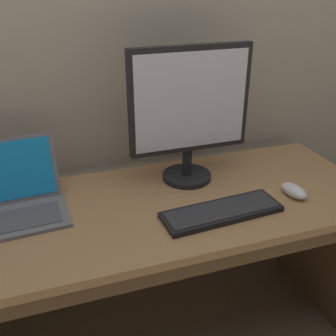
{
  "coord_description": "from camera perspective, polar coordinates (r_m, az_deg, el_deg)",
  "views": [
    {
      "loc": [
        -0.31,
        -1.19,
        1.49
      ],
      "look_at": [
        0.09,
        0.0,
        0.86
      ],
      "focal_mm": 42.74,
      "sensor_mm": 36.0,
      "label": 1
    }
  ],
  "objects": [
    {
      "name": "wired_keyboard",
      "position": [
        1.41,
        7.67,
        -6.19
      ],
      "size": [
        0.43,
        0.17,
        0.02
      ],
      "color": "black",
      "rests_on": "desk"
    },
    {
      "name": "laptop_space_gray",
      "position": [
        1.48,
        -21.04,
        -4.5
      ],
      "size": [
        0.35,
        0.31,
        0.24
      ],
      "color": "slate",
      "rests_on": "desk"
    },
    {
      "name": "desk",
      "position": [
        1.56,
        -3.01,
        -11.56
      ],
      "size": [
        1.75,
        0.64,
        0.72
      ],
      "color": "#A87A4C",
      "rests_on": "ground"
    },
    {
      "name": "computer_mouse",
      "position": [
        1.58,
        17.52,
        -3.11
      ],
      "size": [
        0.08,
        0.13,
        0.04
      ],
      "primitive_type": "ellipsoid",
      "rotation": [
        0.0,
        0.0,
        0.16
      ],
      "color": "white",
      "rests_on": "desk"
    },
    {
      "name": "external_monitor",
      "position": [
        1.51,
        3.11,
        8.05
      ],
      "size": [
        0.47,
        0.2,
        0.53
      ],
      "color": "black",
      "rests_on": "desk"
    }
  ]
}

